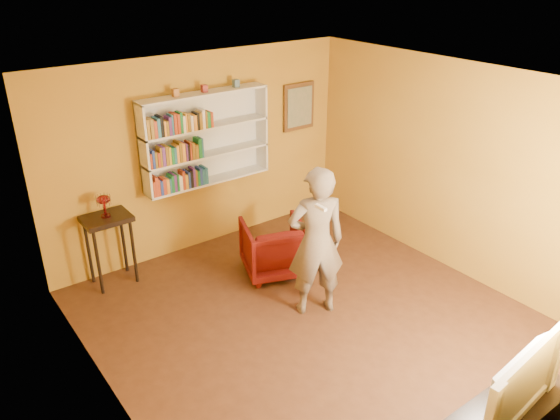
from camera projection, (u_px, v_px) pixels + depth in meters
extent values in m
cube|color=#402414|center=(317.00, 329.00, 6.21)|extent=(5.30, 5.80, 0.12)
cube|color=#A9781F|center=(201.00, 153.00, 7.44)|extent=(5.30, 0.04, 2.70)
cube|color=#A9781F|center=(558.00, 347.00, 3.78)|extent=(5.30, 0.04, 2.70)
cube|color=#A9781F|center=(107.00, 293.00, 4.38)|extent=(0.04, 5.80, 2.70)
cube|color=#A9781F|center=(459.00, 171.00, 6.83)|extent=(0.04, 5.80, 2.70)
cube|color=white|center=(326.00, 84.00, 5.02)|extent=(5.30, 5.80, 0.06)
cube|color=silver|center=(201.00, 136.00, 7.30)|extent=(1.80, 0.03, 1.20)
cube|color=silver|center=(144.00, 152.00, 6.73)|extent=(0.03, 0.28, 1.20)
cube|color=silver|center=(261.00, 127.00, 7.68)|extent=(0.03, 0.28, 1.20)
cube|color=silver|center=(209.00, 181.00, 7.46)|extent=(1.80, 0.28, 0.03)
cube|color=silver|center=(207.00, 154.00, 7.30)|extent=(1.80, 0.28, 0.03)
cube|color=silver|center=(206.00, 127.00, 7.14)|extent=(1.80, 0.28, 0.03)
cube|color=silver|center=(204.00, 93.00, 6.95)|extent=(1.80, 0.28, 0.03)
cube|color=#AB391A|center=(152.00, 188.00, 6.92)|extent=(0.03, 0.17, 0.20)
cube|color=#AB391A|center=(155.00, 186.00, 6.92)|extent=(0.04, 0.15, 0.26)
cube|color=#AB391A|center=(157.00, 186.00, 6.96)|extent=(0.02, 0.18, 0.22)
cube|color=#22399C|center=(160.00, 187.00, 6.98)|extent=(0.04, 0.17, 0.19)
cube|color=#AB391A|center=(163.00, 186.00, 6.99)|extent=(0.04, 0.15, 0.21)
cube|color=orange|center=(166.00, 185.00, 7.03)|extent=(0.04, 0.17, 0.20)
cube|color=#246387|center=(169.00, 185.00, 7.04)|extent=(0.02, 0.15, 0.19)
cube|color=#197136|center=(171.00, 183.00, 7.05)|extent=(0.04, 0.15, 0.23)
cube|color=#5B2B83|center=(173.00, 182.00, 7.08)|extent=(0.04, 0.18, 0.23)
cube|color=#197136|center=(176.00, 181.00, 7.10)|extent=(0.02, 0.18, 0.22)
cube|color=white|center=(179.00, 182.00, 7.13)|extent=(0.04, 0.17, 0.20)
cube|color=#AB391A|center=(182.00, 179.00, 7.13)|extent=(0.03, 0.14, 0.25)
cube|color=gold|center=(184.00, 180.00, 7.17)|extent=(0.04, 0.18, 0.19)
cube|color=#22399C|center=(187.00, 179.00, 7.19)|extent=(0.03, 0.17, 0.22)
cube|color=black|center=(190.00, 178.00, 7.20)|extent=(0.04, 0.15, 0.23)
cube|color=#5B2B83|center=(192.00, 177.00, 7.21)|extent=(0.03, 0.14, 0.26)
cube|color=#855F18|center=(194.00, 177.00, 7.24)|extent=(0.03, 0.17, 0.22)
cube|color=#197136|center=(197.00, 177.00, 7.26)|extent=(0.03, 0.14, 0.21)
cube|color=#22399C|center=(199.00, 176.00, 7.27)|extent=(0.03, 0.15, 0.24)
cube|color=#246387|center=(202.00, 176.00, 7.30)|extent=(0.04, 0.15, 0.22)
cube|color=#246387|center=(204.00, 174.00, 7.33)|extent=(0.04, 0.18, 0.23)
cube|color=#AB391A|center=(149.00, 160.00, 6.76)|extent=(0.02, 0.16, 0.20)
cube|color=#22399C|center=(151.00, 158.00, 6.77)|extent=(0.03, 0.16, 0.23)
cube|color=#855F18|center=(154.00, 159.00, 6.78)|extent=(0.03, 0.14, 0.21)
cube|color=#AB391A|center=(157.00, 159.00, 6.82)|extent=(0.03, 0.18, 0.19)
cube|color=#855F18|center=(159.00, 156.00, 6.81)|extent=(0.03, 0.14, 0.25)
cube|color=#5B2B83|center=(162.00, 156.00, 6.84)|extent=(0.04, 0.16, 0.25)
cube|color=#855F18|center=(165.00, 155.00, 6.86)|extent=(0.03, 0.16, 0.25)
cube|color=gold|center=(167.00, 155.00, 6.89)|extent=(0.03, 0.18, 0.23)
cube|color=#197136|center=(171.00, 155.00, 6.90)|extent=(0.04, 0.14, 0.22)
cube|color=#246387|center=(173.00, 155.00, 6.93)|extent=(0.03, 0.16, 0.21)
cube|color=orange|center=(176.00, 153.00, 6.95)|extent=(0.03, 0.16, 0.24)
cube|color=#855F18|center=(178.00, 151.00, 6.97)|extent=(0.03, 0.19, 0.26)
cube|color=orange|center=(181.00, 151.00, 7.00)|extent=(0.04, 0.19, 0.24)
cube|color=#5B2B83|center=(184.00, 151.00, 7.01)|extent=(0.03, 0.16, 0.23)
cube|color=black|center=(186.00, 152.00, 7.03)|extent=(0.03, 0.16, 0.21)
cube|color=#AB391A|center=(188.00, 150.00, 7.05)|extent=(0.02, 0.17, 0.24)
cube|color=#855F18|center=(191.00, 150.00, 7.07)|extent=(0.04, 0.17, 0.22)
cube|color=#855F18|center=(194.00, 150.00, 7.10)|extent=(0.04, 0.17, 0.19)
cube|color=#197136|center=(198.00, 147.00, 7.11)|extent=(0.04, 0.16, 0.26)
cube|color=#246387|center=(200.00, 147.00, 7.13)|extent=(0.02, 0.14, 0.26)
cube|color=#855F18|center=(146.00, 129.00, 6.58)|extent=(0.04, 0.15, 0.25)
cube|color=#855F18|center=(150.00, 128.00, 6.62)|extent=(0.04, 0.17, 0.25)
cube|color=#AB391A|center=(153.00, 129.00, 6.65)|extent=(0.04, 0.17, 0.21)
cube|color=#246387|center=(156.00, 127.00, 6.67)|extent=(0.04, 0.17, 0.24)
cube|color=black|center=(160.00, 126.00, 6.69)|extent=(0.04, 0.18, 0.26)
cube|color=orange|center=(163.00, 128.00, 6.72)|extent=(0.03, 0.17, 0.19)
cube|color=#855F18|center=(165.00, 127.00, 6.74)|extent=(0.03, 0.18, 0.19)
cube|color=#5B2B83|center=(168.00, 125.00, 6.74)|extent=(0.04, 0.15, 0.23)
cube|color=#246387|center=(170.00, 124.00, 6.76)|extent=(0.02, 0.15, 0.25)
cube|color=#AB391A|center=(173.00, 123.00, 6.78)|extent=(0.04, 0.16, 0.26)
cube|color=#AB391A|center=(176.00, 123.00, 6.81)|extent=(0.03, 0.16, 0.25)
cube|color=#197136|center=(179.00, 122.00, 6.82)|extent=(0.03, 0.14, 0.26)
cube|color=white|center=(181.00, 123.00, 6.86)|extent=(0.03, 0.19, 0.21)
cube|color=orange|center=(184.00, 122.00, 6.87)|extent=(0.02, 0.18, 0.24)
cube|color=#855F18|center=(187.00, 122.00, 6.88)|extent=(0.03, 0.15, 0.23)
cube|color=white|center=(190.00, 123.00, 6.91)|extent=(0.04, 0.15, 0.20)
cube|color=orange|center=(193.00, 122.00, 6.94)|extent=(0.04, 0.16, 0.20)
cube|color=black|center=(196.00, 121.00, 6.95)|extent=(0.03, 0.15, 0.22)
cube|color=#855F18|center=(198.00, 120.00, 6.98)|extent=(0.04, 0.16, 0.22)
cube|color=white|center=(201.00, 118.00, 7.00)|extent=(0.04, 0.18, 0.25)
cube|color=#855F18|center=(203.00, 119.00, 7.03)|extent=(0.02, 0.19, 0.22)
cube|color=#197136|center=(206.00, 119.00, 7.05)|extent=(0.04, 0.19, 0.21)
cube|color=#AB391A|center=(209.00, 119.00, 7.08)|extent=(0.03, 0.18, 0.20)
cube|color=#A86830|center=(175.00, 93.00, 6.71)|extent=(0.07, 0.07, 0.10)
cube|color=maroon|center=(204.00, 88.00, 6.93)|extent=(0.07, 0.07, 0.10)
cube|color=slate|center=(236.00, 83.00, 7.19)|extent=(0.07, 0.07, 0.10)
cube|color=#503116|center=(299.00, 107.00, 8.12)|extent=(0.55, 0.04, 0.70)
cube|color=gray|center=(300.00, 107.00, 8.10)|extent=(0.45, 0.02, 0.58)
cylinder|color=black|center=(98.00, 263.00, 6.58)|extent=(0.04, 0.04, 0.87)
cylinder|color=black|center=(134.00, 252.00, 6.83)|extent=(0.04, 0.04, 0.87)
cylinder|color=black|center=(89.00, 252.00, 6.82)|extent=(0.04, 0.04, 0.87)
cylinder|color=black|center=(124.00, 242.00, 7.07)|extent=(0.04, 0.04, 0.87)
cube|color=black|center=(106.00, 219.00, 6.63)|extent=(0.57, 0.43, 0.06)
cylinder|color=maroon|center=(106.00, 216.00, 6.61)|extent=(0.12, 0.12, 0.02)
cylinder|color=maroon|center=(105.00, 209.00, 6.57)|extent=(0.03, 0.03, 0.15)
ellipsoid|color=maroon|center=(103.00, 200.00, 6.52)|extent=(0.16, 0.16, 0.11)
cylinder|color=#F9E1AA|center=(110.00, 198.00, 6.56)|extent=(0.01, 0.01, 0.12)
cylinder|color=#F9E1AA|center=(108.00, 198.00, 6.59)|extent=(0.01, 0.01, 0.12)
cylinder|color=#F9E1AA|center=(105.00, 197.00, 6.59)|extent=(0.01, 0.01, 0.12)
cylinder|color=#F9E1AA|center=(101.00, 198.00, 6.58)|extent=(0.01, 0.01, 0.12)
cylinder|color=#F9E1AA|center=(98.00, 199.00, 6.55)|extent=(0.01, 0.01, 0.12)
cylinder|color=#F9E1AA|center=(96.00, 200.00, 6.51)|extent=(0.01, 0.01, 0.12)
cylinder|color=#F9E1AA|center=(97.00, 202.00, 6.48)|extent=(0.01, 0.01, 0.12)
cylinder|color=#F9E1AA|center=(99.00, 203.00, 6.45)|extent=(0.01, 0.01, 0.12)
cylinder|color=#F9E1AA|center=(102.00, 203.00, 6.45)|extent=(0.01, 0.01, 0.12)
cylinder|color=#F9E1AA|center=(106.00, 202.00, 6.46)|extent=(0.01, 0.01, 0.12)
cylinder|color=#F9E1AA|center=(109.00, 201.00, 6.49)|extent=(0.01, 0.01, 0.12)
cylinder|color=#F9E1AA|center=(110.00, 200.00, 6.53)|extent=(0.01, 0.01, 0.12)
imported|color=#490507|center=(274.00, 248.00, 7.08)|extent=(0.99, 1.01, 0.72)
imported|color=#685A4C|center=(316.00, 242.00, 6.08)|extent=(0.77, 0.66, 1.80)
cube|color=white|center=(321.00, 208.00, 5.53)|extent=(0.04, 0.15, 0.04)
imported|color=black|center=(511.00, 378.00, 4.18)|extent=(1.18, 0.26, 0.68)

